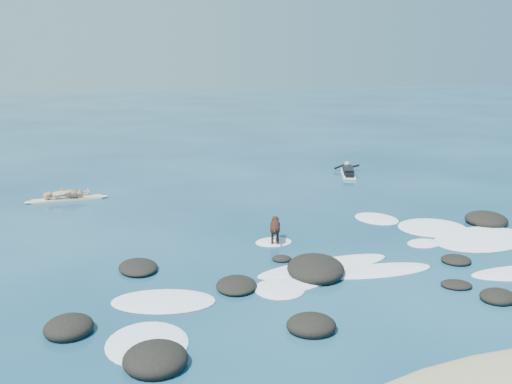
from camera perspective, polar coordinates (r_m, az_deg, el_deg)
name	(u,v)px	position (r m, az deg, el deg)	size (l,w,h in m)	color
ground	(320,253)	(15.97, 6.44, -6.12)	(160.00, 160.00, 0.00)	#0A2642
reef_rocks	(347,273)	(14.35, 9.05, -8.01)	(14.56, 6.70, 0.55)	black
breaking_foam	(416,257)	(16.16, 15.71, -6.27)	(14.23, 7.86, 0.12)	white
standing_surfer_rig	(66,183)	(22.64, -18.50, 0.87)	(3.05, 0.60, 1.74)	beige
paddling_surfer_rig	(348,171)	(26.71, 9.19, 2.04)	(1.74, 2.62, 0.47)	white
dog	(275,227)	(16.61, 1.92, -3.51)	(0.59, 1.10, 0.74)	black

